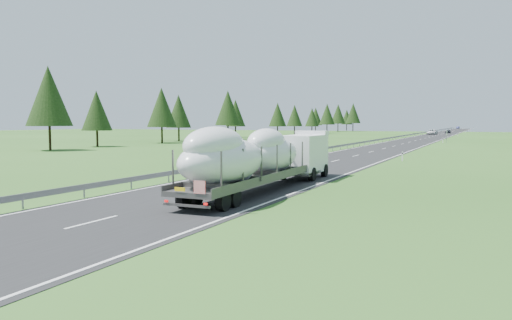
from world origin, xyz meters
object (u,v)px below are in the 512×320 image
at_px(boat_truck, 259,156).
at_px(distant_car_dark, 448,131).
at_px(distant_van, 432,132).
at_px(distant_car_blue, 458,128).
at_px(highway_sign, 447,134).

xyz_separation_m(boat_truck, distant_car_dark, (-1.35, 165.84, -1.47)).
bearing_deg(boat_truck, distant_car_dark, 90.47).
bearing_deg(distant_car_dark, distant_van, -95.01).
distance_m(boat_truck, distant_car_blue, 292.24).
bearing_deg(boat_truck, distant_van, 91.88).
distance_m(boat_truck, distant_van, 145.12).
bearing_deg(distant_car_blue, highway_sign, -83.41).
relative_size(boat_truck, distant_van, 3.16).
relative_size(distant_van, distant_car_blue, 1.36).
xyz_separation_m(boat_truck, distant_car_blue, (-5.00, 292.19, -1.44)).
bearing_deg(distant_car_blue, distant_van, -85.91).
bearing_deg(distant_van, distant_car_blue, 94.00).
height_order(highway_sign, distant_car_dark, highway_sign).
bearing_deg(highway_sign, boat_truck, -93.48).
relative_size(highway_sign, distant_car_blue, 0.59).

